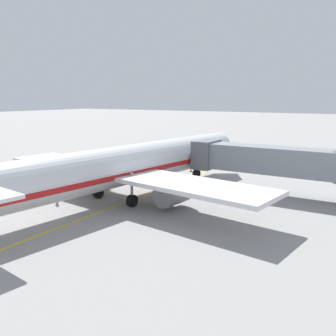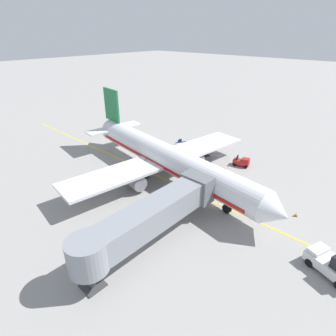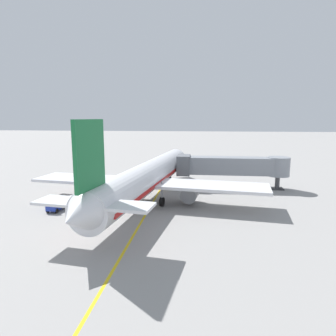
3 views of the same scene
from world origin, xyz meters
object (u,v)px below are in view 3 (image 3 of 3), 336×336
object	(u,v)px
baggage_cart_front	(96,190)
parked_airliner	(148,177)
safety_cone_wing_tip	(158,177)
baggage_tug_lead	(57,204)
baggage_cart_second_in_train	(85,195)
baggage_tug_trailing	(110,195)
safety_cone_nose_left	(148,173)
ground_crew_loader	(102,203)
ground_crew_wing_walker	(120,182)
baggage_tug_spare	(87,183)
pushback_tractor	(184,165)
baggage_cart_third_in_train	(76,201)
safety_cone_nose_right	(137,177)
jet_bridge	(232,166)

from	to	relation	value
baggage_cart_front	parked_airliner	bearing A→B (deg)	-11.24
safety_cone_wing_tip	baggage_tug_lead	bearing A→B (deg)	-114.71
baggage_cart_second_in_train	baggage_tug_lead	bearing A→B (deg)	-120.44
baggage_tug_trailing	safety_cone_wing_tip	bearing A→B (deg)	74.10
baggage_cart_second_in_train	safety_cone_nose_left	bearing A→B (deg)	76.55
ground_crew_loader	safety_cone_nose_left	size ratio (longest dim) A/B	2.86
baggage_cart_front	baggage_cart_second_in_train	world-z (taller)	same
safety_cone_wing_tip	baggage_tug_trailing	bearing A→B (deg)	-105.90
parked_airliner	ground_crew_wing_walker	xyz separation A→B (m)	(-5.59, 6.54, -2.23)
baggage_tug_lead	baggage_tug_spare	size ratio (longest dim) A/B	0.94
pushback_tractor	baggage_tug_trailing	xyz separation A→B (m)	(-8.36, -23.47, -0.39)
baggage_tug_trailing	baggage_cart_third_in_train	bearing A→B (deg)	-127.53
baggage_tug_trailing	safety_cone_nose_left	bearing A→B (deg)	84.13
baggage_cart_front	ground_crew_wing_walker	size ratio (longest dim) A/B	1.74
parked_airliner	baggage_tug_lead	bearing A→B (deg)	-152.90
baggage_cart_second_in_train	baggage_tug_trailing	bearing A→B (deg)	26.55
safety_cone_nose_right	ground_crew_wing_walker	bearing A→B (deg)	-96.32
baggage_cart_third_in_train	safety_cone_wing_tip	size ratio (longest dim) A/B	4.98
parked_airliner	safety_cone_nose_left	size ratio (longest dim) A/B	63.26
baggage_tug_lead	ground_crew_loader	xyz separation A→B (m)	(5.33, 0.53, 0.24)
baggage_cart_front	baggage_cart_third_in_train	distance (m)	5.58
ground_crew_wing_walker	safety_cone_wing_tip	distance (m)	9.28
baggage_tug_spare	ground_crew_wing_walker	world-z (taller)	ground_crew_wing_walker
safety_cone_nose_right	safety_cone_nose_left	bearing A→B (deg)	68.05
jet_bridge	safety_cone_nose_right	bearing A→B (deg)	161.41
ground_crew_loader	safety_cone_nose_left	xyz separation A→B (m)	(1.35, 22.29, -0.66)
baggage_cart_front	jet_bridge	bearing A→B (deg)	20.74
baggage_tug_spare	ground_crew_loader	xyz separation A→B (m)	(6.22, -10.95, 0.24)
pushback_tractor	parked_airliner	bearing A→B (deg)	-97.83
safety_cone_nose_left	baggage_cart_second_in_train	bearing A→B (deg)	-103.45
baggage_cart_front	ground_crew_loader	xyz separation A→B (m)	(2.90, -6.10, 0.00)
baggage_tug_spare	ground_crew_loader	size ratio (longest dim) A/B	1.61
jet_bridge	baggage_tug_lead	distance (m)	25.70
baggage_cart_second_in_train	safety_cone_wing_tip	bearing A→B (deg)	66.63
safety_cone_nose_right	baggage_cart_second_in_train	bearing A→B (deg)	-101.45
safety_cone_nose_left	safety_cone_nose_right	bearing A→B (deg)	-111.95
baggage_tug_spare	safety_cone_nose_right	bearing A→B (deg)	51.81
pushback_tractor	baggage_cart_second_in_train	world-z (taller)	pushback_tractor
safety_cone_wing_tip	safety_cone_nose_left	bearing A→B (deg)	126.94
jet_bridge	baggage_cart_front	world-z (taller)	jet_bridge
baggage_cart_front	baggage_cart_second_in_train	distance (m)	3.12
jet_bridge	ground_crew_wing_walker	size ratio (longest dim) A/B	10.05
parked_airliner	baggage_cart_front	world-z (taller)	parked_airliner
safety_cone_nose_right	parked_airliner	bearing A→B (deg)	-71.51
safety_cone_nose_left	ground_crew_loader	bearing A→B (deg)	-93.47
baggage_tug_trailing	ground_crew_loader	size ratio (longest dim) A/B	1.61
baggage_cart_second_in_train	baggage_cart_third_in_train	world-z (taller)	same
pushback_tractor	baggage_cart_second_in_train	xyz separation A→B (m)	(-11.13, -24.85, -0.15)
parked_airliner	safety_cone_wing_tip	distance (m)	14.87
pushback_tractor	safety_cone_nose_left	world-z (taller)	pushback_tractor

